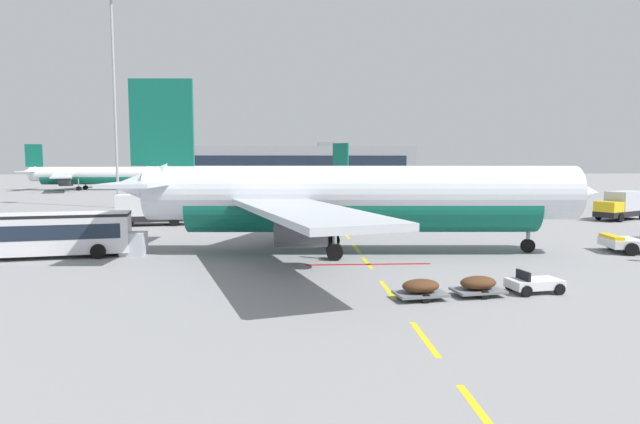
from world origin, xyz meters
name	(u,v)px	position (x,y,z in m)	size (l,w,h in m)	color
ground	(561,227)	(40.00, 40.00, 0.00)	(400.00, 400.00, 0.00)	gray
apron_paint_markings	(343,231)	(18.00, 37.99, 0.00)	(8.00, 96.32, 0.01)	yellow
airliner_foreground	(354,198)	(17.55, 26.27, 3.95)	(34.79, 34.58, 12.20)	silver
airliner_mid_left	(299,180)	(14.68, 84.78, 3.03)	(21.56, 23.25, 9.36)	silver
airliner_far_center	(87,175)	(-31.36, 109.05, 3.24)	(28.47, 28.36, 10.00)	white
apron_shuttle_bus	(36,232)	(-4.09, 25.56, 1.75)	(12.32, 4.91, 3.00)	silver
catering_truck	(150,209)	(-1.14, 43.52, 1.65)	(7.27, 3.42, 3.14)	black
fuel_service_truck	(622,205)	(49.81, 45.70, 1.65)	(7.27, 5.54, 3.14)	black
baggage_train	(479,285)	(22.21, 13.84, 0.52)	(8.72, 2.91, 1.14)	silver
uld_cargo_container	(134,244)	(2.15, 26.27, 0.80)	(1.62, 1.56, 1.60)	#B7BCC6
apron_light_mast_near	(114,78)	(-10.68, 64.08, 17.68)	(1.80, 1.80, 28.95)	slate
terminal_satellite	(292,163)	(13.96, 171.31, 5.46)	(78.98, 27.25, 12.50)	gray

